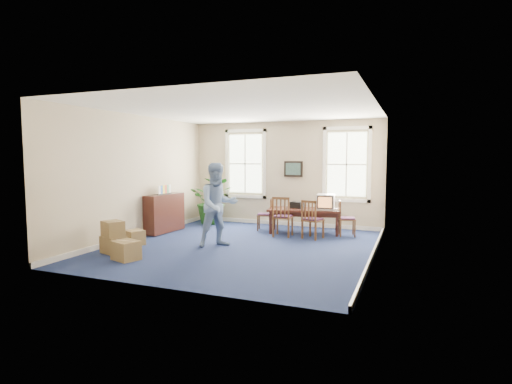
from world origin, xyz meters
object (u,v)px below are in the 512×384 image
(conference_table, at_px, (304,221))
(chair_near_left, at_px, (283,216))
(man, at_px, (218,205))
(cardboard_boxes, at_px, (123,236))
(crt_tv, at_px, (326,202))
(potted_plant, at_px, (213,201))
(credenza, at_px, (165,214))

(conference_table, relative_size, chair_near_left, 1.85)
(man, distance_m, cardboard_boxes, 2.24)
(chair_near_left, xyz_separation_m, cardboard_boxes, (-2.73, -3.06, -0.16))
(crt_tv, bearing_deg, potted_plant, 168.15)
(conference_table, height_order, crt_tv, crt_tv)
(potted_plant, bearing_deg, chair_near_left, -23.02)
(man, bearing_deg, conference_table, 12.36)
(chair_near_left, xyz_separation_m, man, (-1.06, -1.71, 0.45))
(credenza, height_order, cardboard_boxes, credenza)
(man, bearing_deg, credenza, 108.90)
(potted_plant, height_order, cardboard_boxes, potted_plant)
(conference_table, xyz_separation_m, chair_near_left, (-0.41, -0.68, 0.20))
(chair_near_left, bearing_deg, cardboard_boxes, 45.46)
(chair_near_left, bearing_deg, credenza, 9.09)
(chair_near_left, bearing_deg, man, 55.51)
(chair_near_left, distance_m, man, 2.06)
(conference_table, distance_m, man, 2.88)
(chair_near_left, relative_size, cardboard_boxes, 0.82)
(crt_tv, bearing_deg, man, -135.51)
(crt_tv, relative_size, cardboard_boxes, 0.38)
(potted_plant, bearing_deg, man, -60.17)
(man, relative_size, credenza, 1.47)
(credenza, relative_size, potted_plant, 0.92)
(conference_table, xyz_separation_m, crt_tv, (0.59, 0.05, 0.55))
(crt_tv, xyz_separation_m, cardboard_boxes, (-3.73, -3.78, -0.52))
(crt_tv, distance_m, cardboard_boxes, 5.34)
(conference_table, bearing_deg, chair_near_left, -131.46)
(chair_near_left, xyz_separation_m, credenza, (-3.26, -0.69, -0.01))
(conference_table, height_order, credenza, credenza)
(conference_table, height_order, cardboard_boxes, cardboard_boxes)
(credenza, distance_m, cardboard_boxes, 2.44)
(credenza, bearing_deg, man, -20.86)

